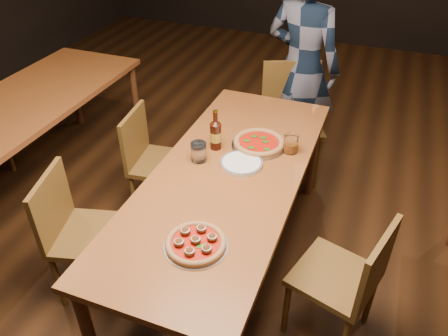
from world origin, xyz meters
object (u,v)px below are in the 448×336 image
(water_glass, at_px, (199,152))
(table_main, at_px, (227,183))
(amber_glass, at_px, (291,144))
(pizza_meatball, at_px, (196,243))
(chair_main_nw, at_px, (91,234))
(diner, at_px, (302,68))
(chair_main_sw, at_px, (161,163))
(plate_stack, at_px, (241,163))
(pizza_margherita, at_px, (259,143))
(chair_main_e, at_px, (335,276))
(chair_end, at_px, (292,124))
(table_left, at_px, (25,110))
(beer_bottle, at_px, (216,135))

(water_glass, bearing_deg, table_main, -17.74)
(amber_glass, bearing_deg, pizza_meatball, -103.12)
(chair_main_nw, distance_m, diner, 2.03)
(chair_main_sw, xyz_separation_m, plate_stack, (0.69, -0.27, 0.34))
(pizza_margherita, xyz_separation_m, amber_glass, (0.19, 0.01, 0.03))
(chair_main_e, bearing_deg, table_main, -91.68)
(chair_end, height_order, diner, diner)
(plate_stack, bearing_deg, pizza_margherita, 81.68)
(chair_main_e, relative_size, plate_stack, 3.55)
(chair_main_nw, distance_m, pizza_margherita, 1.12)
(table_left, xyz_separation_m, amber_glass, (1.98, 0.04, 0.13))
(pizza_meatball, bearing_deg, water_glass, 112.42)
(table_left, relative_size, pizza_margherita, 6.00)
(beer_bottle, height_order, water_glass, beer_bottle)
(table_left, bearing_deg, amber_glass, 1.21)
(chair_main_sw, distance_m, amber_glass, 0.99)
(beer_bottle, distance_m, diner, 1.21)
(table_left, bearing_deg, diner, 31.55)
(pizza_margherita, relative_size, diner, 0.20)
(amber_glass, bearing_deg, chair_main_e, -54.29)
(pizza_margherita, bearing_deg, pizza_meatball, -91.18)
(pizza_meatball, bearing_deg, plate_stack, 91.24)
(chair_main_sw, height_order, plate_stack, chair_main_sw)
(chair_main_nw, relative_size, chair_main_sw, 1.03)
(pizza_meatball, relative_size, beer_bottle, 1.19)
(table_left, bearing_deg, chair_end, 24.62)
(beer_bottle, bearing_deg, plate_stack, -29.29)
(table_main, xyz_separation_m, chair_end, (0.12, 1.13, -0.20))
(chair_main_nw, xyz_separation_m, beer_bottle, (0.52, 0.64, 0.41))
(table_left, xyz_separation_m, beer_bottle, (1.54, -0.08, 0.16))
(table_left, bearing_deg, chair_main_e, -12.40)
(plate_stack, height_order, amber_glass, amber_glass)
(chair_main_sw, relative_size, chair_main_e, 0.99)
(chair_main_sw, distance_m, water_glass, 0.66)
(chair_main_nw, relative_size, beer_bottle, 3.45)
(chair_main_e, relative_size, chair_end, 0.88)
(table_left, distance_m, water_glass, 1.52)
(table_left, height_order, chair_main_e, chair_main_e)
(table_main, relative_size, beer_bottle, 8.05)
(chair_main_sw, relative_size, beer_bottle, 3.36)
(plate_stack, bearing_deg, amber_glass, 46.09)
(table_left, xyz_separation_m, plate_stack, (1.75, -0.20, 0.08))
(plate_stack, bearing_deg, chair_main_e, -27.39)
(pizza_meatball, relative_size, amber_glass, 2.68)
(chair_main_e, height_order, plate_stack, chair_main_e)
(chair_end, xyz_separation_m, pizza_margherita, (-0.04, -0.80, 0.29))
(table_main, height_order, chair_main_nw, chair_main_nw)
(table_left, height_order, amber_glass, amber_glass)
(beer_bottle, xyz_separation_m, diner, (0.26, 1.19, -0.00))
(chair_main_e, xyz_separation_m, pizza_meatball, (-0.62, -0.35, 0.35))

